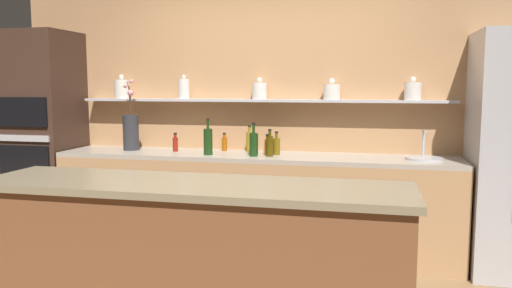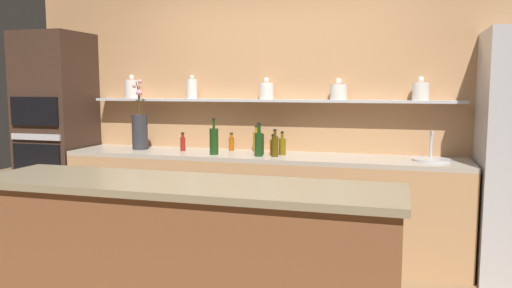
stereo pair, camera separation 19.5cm
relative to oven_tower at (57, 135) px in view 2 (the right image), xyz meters
The scene contains 16 objects.
back_wall_unit 2.32m from the oven_tower, ahead, with size 5.20×0.28×2.60m.
back_counter_unit 2.25m from the oven_tower, ahead, with size 3.68×0.62×0.92m.
island_counter 3.01m from the oven_tower, 39.68° to the right, with size 2.39×0.61×1.02m.
oven_tower is the anchor object (origin of this frame).
flower_vase 0.95m from the oven_tower, ahead, with size 0.15×0.15×0.69m.
sink_fixture 3.68m from the oven_tower, ahead, with size 0.31×0.31×0.25m.
bottle_wine_0 2.22m from the oven_tower, ahead, with size 0.07×0.07×0.30m.
bottle_wine_1 1.79m from the oven_tower, ahead, with size 0.08×0.08×0.33m.
bottle_sauce_2 1.41m from the oven_tower, ahead, with size 0.05×0.05×0.18m.
bottle_oil_3 2.39m from the oven_tower, ahead, with size 0.06×0.06×0.21m.
bottle_wine_4 2.19m from the oven_tower, ahead, with size 0.08×0.08×0.28m.
bottle_oil_5 2.36m from the oven_tower, ahead, with size 0.06×0.06×0.24m.
bottle_sauce_6 2.28m from the oven_tower, ahead, with size 0.05×0.05×0.17m.
bottle_sauce_7 1.86m from the oven_tower, ahead, with size 0.05×0.05×0.18m.
bottle_oil_8 2.11m from the oven_tower, ahead, with size 0.06×0.06×0.25m.
bottle_sauce_9 2.33m from the oven_tower, ahead, with size 0.06×0.06×0.19m.
Camera 2 is at (1.14, -3.13, 1.54)m, focal length 35.00 mm.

